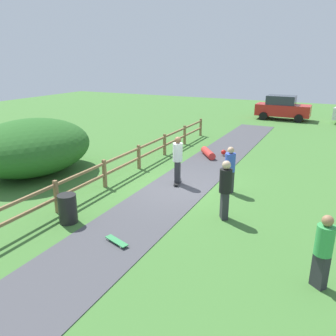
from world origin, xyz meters
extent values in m
plane|color=#427533|center=(0.00, 0.00, 0.00)|extent=(60.00, 60.00, 0.00)
cube|color=#47474C|center=(0.00, 0.00, 0.01)|extent=(2.40, 28.00, 0.02)
cube|color=olive|center=(-2.60, -3.86, 0.55)|extent=(0.12, 0.12, 1.10)
cube|color=olive|center=(-2.60, -1.29, 0.55)|extent=(0.12, 0.12, 1.10)
cube|color=olive|center=(-2.60, 1.29, 0.55)|extent=(0.12, 0.12, 1.10)
cube|color=olive|center=(-2.60, 3.86, 0.55)|extent=(0.12, 0.12, 1.10)
cube|color=olive|center=(-2.60, 6.43, 0.55)|extent=(0.12, 0.12, 1.10)
cube|color=olive|center=(-2.60, 9.00, 0.55)|extent=(0.12, 0.12, 1.10)
cube|color=olive|center=(-2.60, 0.00, 0.50)|extent=(0.08, 18.00, 0.09)
cube|color=olive|center=(-2.60, 0.00, 0.95)|extent=(0.08, 18.00, 0.09)
ellipsoid|color=#286023|center=(-6.45, -1.21, 1.17)|extent=(4.49, 5.39, 2.34)
cylinder|color=black|center=(-1.80, -4.24, 0.45)|extent=(0.56, 0.56, 0.90)
cube|color=black|center=(-0.20, 0.24, 0.09)|extent=(0.42, 0.82, 0.02)
cylinder|color=silver|center=(-0.35, 0.49, 0.05)|extent=(0.05, 0.07, 0.06)
cylinder|color=silver|center=(-0.21, 0.53, 0.05)|extent=(0.05, 0.07, 0.06)
cylinder|color=silver|center=(-0.19, -0.05, 0.05)|extent=(0.05, 0.07, 0.06)
cylinder|color=silver|center=(-0.05, -0.01, 0.05)|extent=(0.05, 0.07, 0.06)
cube|color=#2D2D33|center=(-0.20, 0.24, 0.53)|extent=(0.28, 0.36, 0.86)
cylinder|color=white|center=(-0.20, 0.24, 1.32)|extent=(0.47, 0.47, 0.71)
sphere|color=brown|center=(-0.20, 0.24, 1.80)|extent=(0.26, 0.26, 0.26)
cylinder|color=red|center=(-0.46, 4.52, 0.20)|extent=(1.13, 1.34, 0.36)
sphere|color=red|center=(0.20, 5.01, 0.20)|extent=(0.26, 0.26, 0.26)
cube|color=#338C4C|center=(0.26, -4.67, 0.09)|extent=(0.82, 0.45, 0.02)
cylinder|color=silver|center=(-0.03, -4.65, 0.05)|extent=(0.07, 0.05, 0.06)
cylinder|color=silver|center=(0.01, -4.51, 0.05)|extent=(0.07, 0.05, 0.06)
cylinder|color=silver|center=(0.50, -4.83, 0.05)|extent=(0.07, 0.05, 0.06)
cylinder|color=silver|center=(0.54, -4.69, 0.05)|extent=(0.07, 0.05, 0.06)
cube|color=#2D2D33|center=(1.88, 0.33, 0.41)|extent=(0.33, 0.22, 0.82)
cylinder|color=blue|center=(1.88, 0.33, 1.16)|extent=(0.41, 0.41, 0.68)
sphere|color=tan|center=(1.88, 0.33, 1.62)|extent=(0.25, 0.25, 0.25)
cube|color=#2D2D33|center=(2.38, -1.89, 0.44)|extent=(0.34, 0.38, 0.89)
cylinder|color=black|center=(2.38, -1.89, 1.26)|extent=(0.52, 0.52, 0.74)
sphere|color=beige|center=(2.38, -1.89, 1.76)|extent=(0.27, 0.27, 0.27)
cube|color=#2D2D33|center=(5.26, -4.21, 0.40)|extent=(0.38, 0.36, 0.81)
cylinder|color=green|center=(5.26, -4.21, 1.14)|extent=(0.53, 0.53, 0.67)
sphere|color=#9E704C|center=(5.26, -4.21, 1.60)|extent=(0.24, 0.24, 0.24)
cube|color=red|center=(1.18, 17.61, 0.77)|extent=(4.20, 1.70, 0.90)
cube|color=#2D333D|center=(0.98, 17.61, 1.57)|extent=(2.20, 1.56, 0.70)
cylinder|color=black|center=(2.53, 18.49, 0.32)|extent=(0.64, 0.24, 0.64)
cylinder|color=black|center=(2.53, 16.73, 0.32)|extent=(0.64, 0.24, 0.64)
cylinder|color=black|center=(-0.17, 18.49, 0.32)|extent=(0.64, 0.24, 0.64)
cylinder|color=black|center=(-0.17, 16.73, 0.32)|extent=(0.64, 0.24, 0.64)
camera|label=1|loc=(5.12, -11.38, 4.81)|focal=36.52mm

